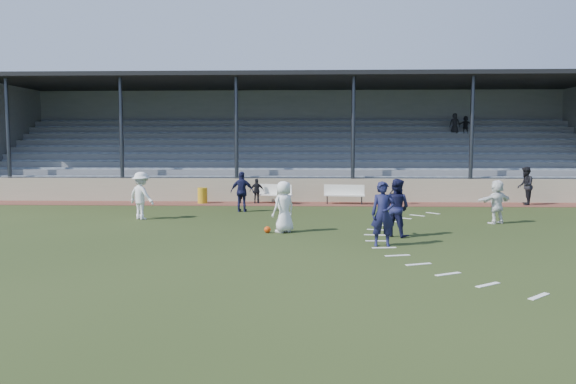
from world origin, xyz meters
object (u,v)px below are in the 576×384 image
object	(u,v)px
bench_left	(273,192)
trash_bin	(203,195)
bench_right	(344,193)
football	(267,230)
player_white_lead	(284,207)
player_navy_lead	(383,214)
official	(525,186)

from	to	relation	value
bench_left	trash_bin	size ratio (longest dim) A/B	2.60
bench_right	trash_bin	size ratio (longest dim) A/B	2.62
bench_right	football	xyz separation A→B (m)	(-3.16, -9.03, -0.47)
bench_right	player_white_lead	size ratio (longest dim) A/B	1.16
bench_right	player_navy_lead	bearing A→B (deg)	-80.84
bench_right	player_white_lead	world-z (taller)	player_white_lead
trash_bin	bench_right	bearing A→B (deg)	-0.68
bench_right	trash_bin	distance (m)	7.09
trash_bin	official	size ratio (longest dim) A/B	0.42
player_white_lead	official	world-z (taller)	official
trash_bin	player_white_lead	size ratio (longest dim) A/B	0.44
bench_left	player_navy_lead	distance (m)	12.14
trash_bin	official	bearing A→B (deg)	-0.74
player_white_lead	official	distance (m)	14.38
player_white_lead	bench_left	bearing A→B (deg)	-126.10
bench_right	trash_bin	bearing A→B (deg)	-173.59
football	player_white_lead	xyz separation A→B (m)	(0.55, 0.14, 0.76)
bench_left	player_white_lead	xyz separation A→B (m)	(0.93, -9.03, 0.29)
player_navy_lead	player_white_lead	bearing A→B (deg)	143.20
bench_right	official	distance (m)	8.80
official	player_white_lead	bearing A→B (deg)	-33.21
official	football	bearing A→B (deg)	-34.05
bench_left	player_white_lead	world-z (taller)	player_white_lead
bench_left	football	bearing A→B (deg)	-67.39
football	official	bearing A→B (deg)	36.71
bench_right	player_white_lead	distance (m)	9.27
player_navy_lead	official	size ratio (longest dim) A/B	1.03
player_white_lead	player_navy_lead	size ratio (longest dim) A/B	0.92
bench_left	player_navy_lead	size ratio (longest dim) A/B	1.05
player_white_lead	official	bearing A→B (deg)	175.60
football	bench_right	bearing A→B (deg)	70.72
player_navy_lead	official	xyz separation A→B (m)	(8.38, 11.21, -0.00)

